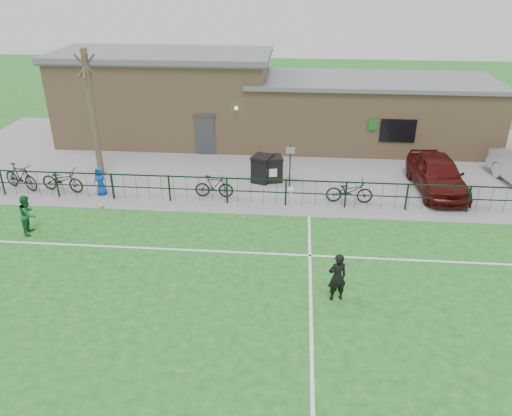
# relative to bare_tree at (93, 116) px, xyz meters

# --- Properties ---
(ground) EXTENTS (90.00, 90.00, 0.00)m
(ground) POSITION_rel_bare_tree_xyz_m (8.00, -10.50, -3.00)
(ground) COLOR #1A5A1C
(ground) RESTS_ON ground
(paving_strip) EXTENTS (34.00, 13.00, 0.02)m
(paving_strip) POSITION_rel_bare_tree_xyz_m (8.00, 3.00, -2.99)
(paving_strip) COLOR gray
(paving_strip) RESTS_ON ground
(pitch_line_touch) EXTENTS (28.00, 0.10, 0.01)m
(pitch_line_touch) POSITION_rel_bare_tree_xyz_m (8.00, -2.70, -3.00)
(pitch_line_touch) COLOR white
(pitch_line_touch) RESTS_ON ground
(pitch_line_mid) EXTENTS (28.00, 0.10, 0.01)m
(pitch_line_mid) POSITION_rel_bare_tree_xyz_m (8.00, -6.50, -3.00)
(pitch_line_mid) COLOR white
(pitch_line_mid) RESTS_ON ground
(pitch_line_perp) EXTENTS (0.10, 16.00, 0.01)m
(pitch_line_perp) POSITION_rel_bare_tree_xyz_m (10.00, -10.50, -3.00)
(pitch_line_perp) COLOR white
(pitch_line_perp) RESTS_ON ground
(perimeter_fence) EXTENTS (28.00, 0.10, 1.20)m
(perimeter_fence) POSITION_rel_bare_tree_xyz_m (8.00, -2.50, -2.40)
(perimeter_fence) COLOR black
(perimeter_fence) RESTS_ON ground
(bare_tree) EXTENTS (0.30, 0.30, 6.00)m
(bare_tree) POSITION_rel_bare_tree_xyz_m (0.00, 0.00, 0.00)
(bare_tree) COLOR #483A2C
(bare_tree) RESTS_ON ground
(wheelie_bin_left) EXTENTS (0.91, 0.99, 1.13)m
(wheelie_bin_left) POSITION_rel_bare_tree_xyz_m (8.34, 0.15, -2.42)
(wheelie_bin_left) COLOR black
(wheelie_bin_left) RESTS_ON paving_strip
(wheelie_bin_right) EXTENTS (1.03, 1.10, 1.19)m
(wheelie_bin_right) POSITION_rel_bare_tree_xyz_m (7.81, 0.01, -2.38)
(wheelie_bin_right) COLOR black
(wheelie_bin_right) RESTS_ON paving_strip
(sign_post) EXTENTS (0.06, 0.06, 2.00)m
(sign_post) POSITION_rel_bare_tree_xyz_m (9.11, -0.48, -1.98)
(sign_post) COLOR black
(sign_post) RESTS_ON paving_strip
(car_maroon) EXTENTS (2.21, 4.86, 1.62)m
(car_maroon) POSITION_rel_bare_tree_xyz_m (15.70, -0.36, -2.17)
(car_maroon) COLOR #420C0B
(car_maroon) RESTS_ON paving_strip
(bicycle_b) EXTENTS (2.07, 1.27, 1.20)m
(bicycle_b) POSITION_rel_bare_tree_xyz_m (-3.02, -1.83, -2.38)
(bicycle_b) COLOR black
(bicycle_b) RESTS_ON paving_strip
(bicycle_c) EXTENTS (2.14, 1.06, 1.08)m
(bicycle_c) POSITION_rel_bare_tree_xyz_m (-1.05, -1.89, -2.44)
(bicycle_c) COLOR black
(bicycle_c) RESTS_ON paving_strip
(bicycle_d) EXTENTS (1.70, 0.50, 1.01)m
(bicycle_d) POSITION_rel_bare_tree_xyz_m (5.85, -1.94, -2.47)
(bicycle_d) COLOR black
(bicycle_d) RESTS_ON paving_strip
(bicycle_e) EXTENTS (1.99, 0.70, 1.04)m
(bicycle_e) POSITION_rel_bare_tree_xyz_m (11.70, -1.96, -2.46)
(bicycle_e) COLOR black
(bicycle_e) RESTS_ON paving_strip
(spectator_child) EXTENTS (0.68, 0.50, 1.29)m
(spectator_child) POSITION_rel_bare_tree_xyz_m (0.80, -2.10, -2.34)
(spectator_child) COLOR #1347B5
(spectator_child) RESTS_ON paving_strip
(goalkeeper_kick) EXTENTS (1.95, 3.37, 2.39)m
(goalkeeper_kick) POSITION_rel_bare_tree_xyz_m (10.71, -8.89, -2.16)
(goalkeeper_kick) COLOR black
(goalkeeper_kick) RESTS_ON ground
(outfield_player) EXTENTS (0.71, 0.84, 1.55)m
(outfield_player) POSITION_rel_bare_tree_xyz_m (-0.62, -5.72, -2.23)
(outfield_player) COLOR #195A2E
(outfield_player) RESTS_ON ground
(ball_ground) EXTENTS (0.22, 0.22, 0.22)m
(ball_ground) POSITION_rel_bare_tree_xyz_m (1.26, -3.43, -2.89)
(ball_ground) COLOR silver
(ball_ground) RESTS_ON ground
(clubhouse) EXTENTS (24.25, 5.40, 4.96)m
(clubhouse) POSITION_rel_bare_tree_xyz_m (7.12, 6.00, -0.78)
(clubhouse) COLOR tan
(clubhouse) RESTS_ON ground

